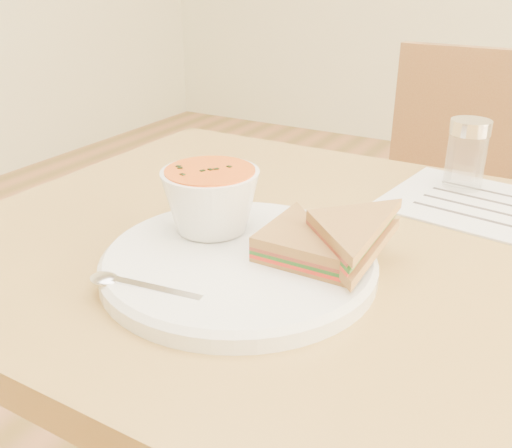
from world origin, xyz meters
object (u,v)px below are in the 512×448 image
Objects in this scene: soup_bowl at (211,203)px; plate at (239,264)px; chair_far at (444,280)px; condiment_shaker at (466,155)px.

plate is at bearing -31.33° from soup_bowl.
soup_bowl is at bearing 148.67° from plate.
condiment_shaker is at bearing 102.22° from chair_far.
condiment_shaker is (0.05, -0.26, 0.35)m from chair_far.
chair_far is 3.02× the size of plate.
chair_far is 0.72m from soup_bowl.
soup_bowl reaches higher than plate.
chair_far reaches higher than soup_bowl.
plate is 0.08m from soup_bowl.
soup_bowl is (-0.17, -0.60, 0.36)m from chair_far.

